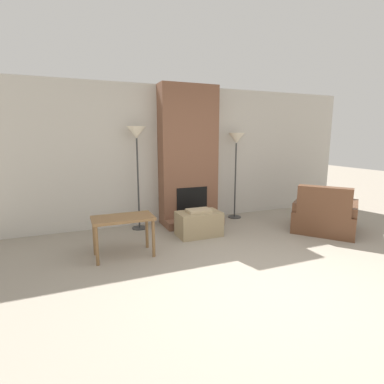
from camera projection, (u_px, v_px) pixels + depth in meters
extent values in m
plane|color=gray|center=(281.00, 287.00, 3.37)|extent=(24.00, 24.00, 0.00)
cube|color=#BCB7AD|center=(184.00, 155.00, 5.89)|extent=(7.54, 0.06, 2.60)
cube|color=brown|center=(188.00, 156.00, 5.70)|extent=(1.10, 0.37, 2.60)
cube|color=brown|center=(195.00, 223.00, 5.62)|extent=(1.10, 0.29, 0.14)
cube|color=black|center=(192.00, 202.00, 5.68)|extent=(0.62, 0.02, 0.58)
cube|color=#998460|center=(199.00, 224.00, 5.07)|extent=(0.73, 0.45, 0.41)
cube|color=tan|center=(199.00, 211.00, 5.03)|extent=(0.40, 0.25, 0.05)
cube|color=brown|center=(325.00, 220.00, 5.37)|extent=(1.43, 1.42, 0.38)
cube|color=brown|center=(323.00, 212.00, 4.97)|extent=(0.68, 0.78, 0.85)
cube|color=brown|center=(352.00, 219.00, 5.16)|extent=(0.83, 0.70, 0.53)
cube|color=brown|center=(301.00, 213.00, 5.56)|extent=(0.83, 0.70, 0.53)
cube|color=brown|center=(123.00, 218.00, 4.14)|extent=(0.84, 0.46, 0.04)
cylinder|color=brown|center=(97.00, 246.00, 3.88)|extent=(0.04, 0.04, 0.53)
cylinder|color=brown|center=(153.00, 239.00, 4.16)|extent=(0.04, 0.04, 0.53)
cylinder|color=brown|center=(94.00, 237.00, 4.22)|extent=(0.04, 0.04, 0.53)
cylinder|color=brown|center=(147.00, 231.00, 4.51)|extent=(0.04, 0.04, 0.53)
cylinder|color=#333333|center=(140.00, 228.00, 5.50)|extent=(0.27, 0.27, 0.02)
cylinder|color=#333333|center=(138.00, 184.00, 5.35)|extent=(0.03, 0.03, 1.62)
cone|color=silver|center=(136.00, 132.00, 5.18)|extent=(0.33, 0.33, 0.20)
cylinder|color=#333333|center=(234.00, 217.00, 6.25)|extent=(0.27, 0.27, 0.02)
cylinder|color=#333333|center=(235.00, 181.00, 6.11)|extent=(0.03, 0.03, 1.51)
cone|color=silver|center=(236.00, 138.00, 5.95)|extent=(0.33, 0.33, 0.20)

